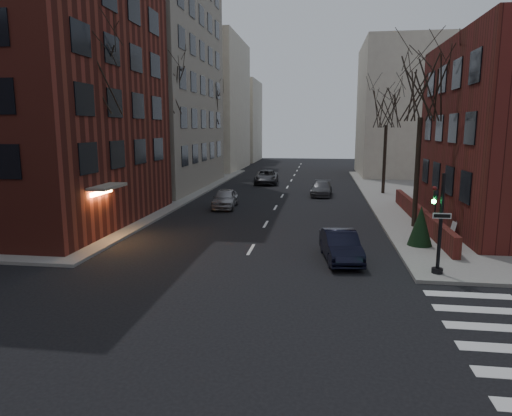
{
  "coord_description": "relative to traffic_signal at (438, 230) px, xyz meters",
  "views": [
    {
      "loc": [
        3.3,
        -9.33,
        5.87
      ],
      "look_at": [
        0.19,
        12.4,
        2.0
      ],
      "focal_mm": 32.0,
      "sensor_mm": 36.0,
      "label": 1
    }
  ],
  "objects": [
    {
      "name": "ground",
      "position": [
        -7.94,
        -8.99,
        -1.91
      ],
      "size": [
        160.0,
        160.0,
        0.0
      ],
      "primitive_type": "plane",
      "color": "black",
      "rests_on": "ground"
    },
    {
      "name": "building_left_brick",
      "position": [
        -23.44,
        7.51,
        7.09
      ],
      "size": [
        15.0,
        15.0,
        18.0
      ],
      "primitive_type": "cube",
      "color": "maroon",
      "rests_on": "ground"
    },
    {
      "name": "building_left_tan",
      "position": [
        -24.94,
        25.01,
        12.09
      ],
      "size": [
        18.0,
        18.0,
        28.0
      ],
      "primitive_type": "cube",
      "color": "gray",
      "rests_on": "ground"
    },
    {
      "name": "low_wall_right",
      "position": [
        1.36,
        10.01,
        -1.26
      ],
      "size": [
        0.35,
        16.0,
        1.0
      ],
      "primitive_type": "cube",
      "color": "#571B19",
      "rests_on": "sidewalk_far_right"
    },
    {
      "name": "building_distant_la",
      "position": [
        -22.94,
        46.01,
        7.09
      ],
      "size": [
        14.0,
        16.0,
        18.0
      ],
      "primitive_type": "cube",
      "color": "beige",
      "rests_on": "ground"
    },
    {
      "name": "building_distant_ra",
      "position": [
        7.06,
        41.01,
        6.09
      ],
      "size": [
        14.0,
        14.0,
        16.0
      ],
      "primitive_type": "cube",
      "color": "beige",
      "rests_on": "ground"
    },
    {
      "name": "building_distant_lb",
      "position": [
        -20.94,
        63.01,
        5.09
      ],
      "size": [
        10.0,
        12.0,
        14.0
      ],
      "primitive_type": "cube",
      "color": "beige",
      "rests_on": "ground"
    },
    {
      "name": "traffic_signal",
      "position": [
        0.0,
        0.0,
        0.0
      ],
      "size": [
        0.76,
        0.44,
        4.0
      ],
      "color": "black",
      "rests_on": "sidewalk_far_right"
    },
    {
      "name": "tree_left_a",
      "position": [
        -16.74,
        5.01,
        6.56
      ],
      "size": [
        4.18,
        4.18,
        10.26
      ],
      "color": "#2D231C",
      "rests_on": "sidewalk_far_left"
    },
    {
      "name": "tree_left_b",
      "position": [
        -16.74,
        17.01,
        7.0
      ],
      "size": [
        4.4,
        4.4,
        10.8
      ],
      "color": "#2D231C",
      "rests_on": "sidewalk_far_left"
    },
    {
      "name": "tree_left_c",
      "position": [
        -16.74,
        31.01,
        6.12
      ],
      "size": [
        3.96,
        3.96,
        9.72
      ],
      "color": "#2D231C",
      "rests_on": "sidewalk_far_left"
    },
    {
      "name": "tree_right_a",
      "position": [
        0.86,
        9.01,
        6.12
      ],
      "size": [
        3.96,
        3.96,
        9.72
      ],
      "color": "#2D231C",
      "rests_on": "sidewalk_far_right"
    },
    {
      "name": "tree_right_b",
      "position": [
        0.86,
        23.01,
        5.68
      ],
      "size": [
        3.74,
        3.74,
        9.18
      ],
      "color": "#2D231C",
      "rests_on": "sidewalk_far_right"
    },
    {
      "name": "streetlamp_near",
      "position": [
        -16.14,
        13.01,
        2.33
      ],
      "size": [
        0.36,
        0.36,
        6.28
      ],
      "color": "black",
      "rests_on": "sidewalk_far_left"
    },
    {
      "name": "streetlamp_far",
      "position": [
        -16.14,
        33.01,
        2.33
      ],
      "size": [
        0.36,
        0.36,
        6.28
      ],
      "color": "black",
      "rests_on": "sidewalk_far_left"
    },
    {
      "name": "parked_sedan",
      "position": [
        -3.68,
        1.77,
        -1.24
      ],
      "size": [
        1.97,
        4.22,
        1.34
      ],
      "primitive_type": "imported",
      "rotation": [
        0.0,
        0.0,
        0.14
      ],
      "color": "black",
      "rests_on": "ground"
    },
    {
      "name": "car_lane_silver",
      "position": [
        -11.65,
        14.42,
        -1.2
      ],
      "size": [
        1.95,
        4.25,
        1.41
      ],
      "primitive_type": "imported",
      "rotation": [
        0.0,
        0.0,
        0.07
      ],
      "color": "#959499",
      "rests_on": "ground"
    },
    {
      "name": "car_lane_gray",
      "position": [
        -4.55,
        21.71,
        -1.29
      ],
      "size": [
        2.0,
        4.38,
        1.24
      ],
      "primitive_type": "imported",
      "rotation": [
        0.0,
        0.0,
        -0.06
      ],
      "color": "#47474C",
      "rests_on": "ground"
    },
    {
      "name": "car_lane_far",
      "position": [
        -10.37,
        29.53,
        -1.19
      ],
      "size": [
        2.7,
        5.32,
        1.44
      ],
      "primitive_type": "imported",
      "rotation": [
        0.0,
        0.0,
        0.06
      ],
      "color": "#39393D",
      "rests_on": "ground"
    },
    {
      "name": "sandwich_board",
      "position": [
        2.51,
        6.43,
        -1.33
      ],
      "size": [
        0.45,
        0.58,
        0.85
      ],
      "primitive_type": "cube",
      "rotation": [
        0.0,
        0.0,
        0.15
      ],
      "color": "silver",
      "rests_on": "sidewalk_far_right"
    },
    {
      "name": "evergreen_shrub",
      "position": [
        0.27,
        4.47,
        -0.77
      ],
      "size": [
        1.45,
        1.45,
        1.97
      ],
      "primitive_type": "cone",
      "rotation": [
        0.0,
        0.0,
        0.26
      ],
      "color": "black",
      "rests_on": "sidewalk_far_right"
    }
  ]
}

